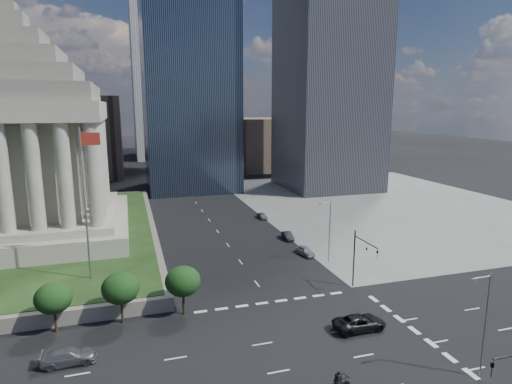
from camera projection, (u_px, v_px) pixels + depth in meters
name	position (u px, v px, depth m)	size (l,w,h in m)	color
ground	(183.00, 186.00, 135.00)	(500.00, 500.00, 0.00)	black
sidewalk_ne	(382.00, 203.00, 110.52)	(68.00, 90.00, 0.03)	slate
war_memorial	(17.00, 125.00, 72.35)	(34.00, 34.00, 39.00)	gray
flagpole	(86.00, 196.00, 54.90)	(2.52, 0.24, 20.00)	slate
midrise_glass	(189.00, 87.00, 125.02)	(26.00, 26.00, 60.00)	black
highrise_ne	(331.00, 16.00, 123.11)	(26.00, 28.00, 100.00)	black
building_filler_ne	(253.00, 144.00, 170.31)	(20.00, 30.00, 20.00)	brown
building_filler_nw	(86.00, 137.00, 151.90)	(24.00, 30.00, 28.00)	brown
traffic_signal_ne	(361.00, 254.00, 56.51)	(0.30, 5.74, 8.00)	black
street_lamp_south	(484.00, 320.00, 38.18)	(2.13, 0.22, 10.00)	slate
street_lamp_north	(329.00, 228.00, 67.28)	(2.13, 0.22, 10.00)	slate
pickup_truck	(360.00, 323.00, 47.45)	(2.74, 5.95, 1.65)	black
suv_grey	(69.00, 356.00, 41.12)	(2.11, 5.19, 1.51)	#505257
parked_sedan_near	(305.00, 251.00, 71.53)	(4.18, 1.68, 1.42)	gray
parked_sedan_mid	(288.00, 236.00, 79.91)	(1.43, 4.11, 1.36)	black
parked_sedan_far	(262.00, 216.00, 94.75)	(3.91, 1.57, 1.33)	slate
motorcycle_lead	(338.00, 382.00, 36.88)	(2.68, 0.73, 2.00)	black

